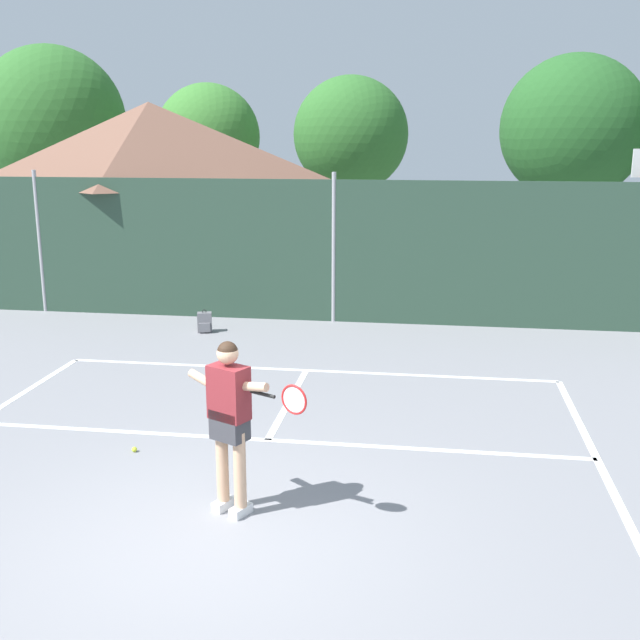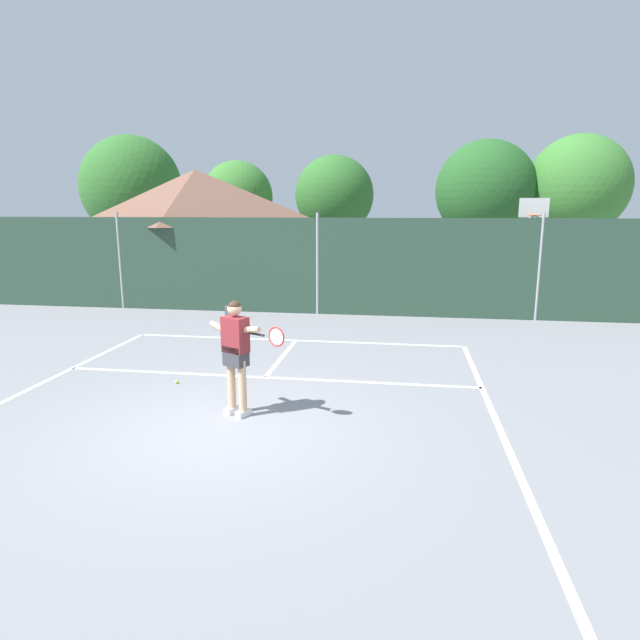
% 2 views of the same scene
% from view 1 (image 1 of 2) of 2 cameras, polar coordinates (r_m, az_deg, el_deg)
% --- Properties ---
extents(ground_plane, '(120.00, 120.00, 0.00)m').
position_cam_1_polar(ground_plane, '(7.84, -7.92, -15.83)').
color(ground_plane, gray).
extents(court_markings, '(8.30, 11.10, 0.01)m').
position_cam_1_polar(court_markings, '(8.39, -6.66, -13.68)').
color(court_markings, white).
rests_on(court_markings, ground).
extents(chainlink_fence, '(26.09, 0.09, 3.11)m').
position_cam_1_polar(chainlink_fence, '(15.84, 1.03, 5.13)').
color(chainlink_fence, '#284233').
rests_on(chainlink_fence, ground).
extents(clubhouse_building, '(6.98, 4.94, 4.63)m').
position_cam_1_polar(clubhouse_building, '(20.01, -12.41, 9.28)').
color(clubhouse_building, beige).
rests_on(clubhouse_building, ground).
extents(treeline_backdrop, '(26.02, 4.57, 6.80)m').
position_cam_1_polar(treeline_backdrop, '(25.45, 2.52, 14.25)').
color(treeline_backdrop, brown).
rests_on(treeline_backdrop, ground).
extents(tennis_player, '(1.35, 0.60, 1.85)m').
position_cam_1_polar(tennis_player, '(7.83, -6.72, -6.87)').
color(tennis_player, silver).
rests_on(tennis_player, ground).
extents(tennis_ball, '(0.07, 0.07, 0.07)m').
position_cam_1_polar(tennis_ball, '(9.89, -13.72, -9.39)').
color(tennis_ball, '#CCE033').
rests_on(tennis_ball, ground).
extents(backpack_grey, '(0.32, 0.30, 0.46)m').
position_cam_1_polar(backpack_grey, '(15.36, -8.63, -0.20)').
color(backpack_grey, slate).
rests_on(backpack_grey, ground).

